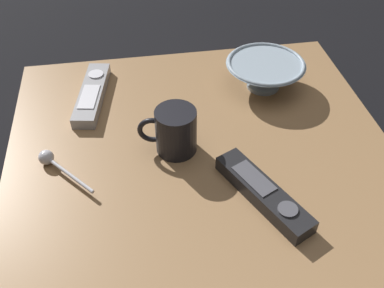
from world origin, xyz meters
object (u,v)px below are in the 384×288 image
object	(u,v)px
coffee_mug	(175,131)
tv_remote_far	(92,94)
teaspoon	(51,160)
tv_remote_near	(263,193)
cereal_bowl	(265,73)

from	to	relation	value
coffee_mug	tv_remote_far	bearing A→B (deg)	130.23
tv_remote_far	coffee_mug	bearing A→B (deg)	-49.77
teaspoon	tv_remote_near	world-z (taller)	tv_remote_near
cereal_bowl	tv_remote_far	bearing A→B (deg)	177.53
teaspoon	tv_remote_far	size ratio (longest dim) A/B	0.54
tv_remote_near	tv_remote_far	distance (m)	0.40
tv_remote_near	tv_remote_far	size ratio (longest dim) A/B	0.97
cereal_bowl	tv_remote_near	distance (m)	0.30
coffee_mug	cereal_bowl	bearing A→B (deg)	37.27
coffee_mug	teaspoon	xyz separation A→B (m)	(-0.21, -0.01, -0.03)
coffee_mug	tv_remote_near	bearing A→B (deg)	-48.15
tv_remote_near	cereal_bowl	bearing A→B (deg)	73.84
coffee_mug	teaspoon	bearing A→B (deg)	-177.77
cereal_bowl	coffee_mug	size ratio (longest dim) A/B	1.58
teaspoon	cereal_bowl	bearing A→B (deg)	21.47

